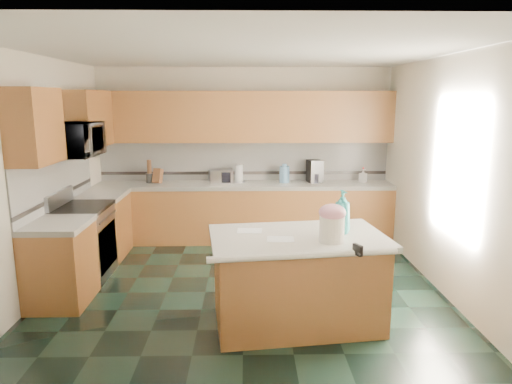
{
  "coord_description": "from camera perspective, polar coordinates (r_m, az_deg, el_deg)",
  "views": [
    {
      "loc": [
        0.04,
        -4.99,
        2.22
      ],
      "look_at": [
        0.15,
        0.35,
        1.12
      ],
      "focal_mm": 32.0,
      "sensor_mm": 36.0,
      "label": 1
    }
  ],
  "objects": [
    {
      "name": "floor",
      "position": [
        5.46,
        -1.53,
        -12.34
      ],
      "size": [
        4.6,
        4.6,
        0.0
      ],
      "primitive_type": "plane",
      "color": "black",
      "rests_on": "ground"
    },
    {
      "name": "ceiling",
      "position": [
        5.02,
        -1.71,
        17.12
      ],
      "size": [
        4.6,
        4.6,
        0.0
      ],
      "primitive_type": "plane",
      "color": "white",
      "rests_on": "ground"
    },
    {
      "name": "wall_back",
      "position": [
        7.37,
        -1.48,
        4.84
      ],
      "size": [
        4.6,
        0.04,
        2.7
      ],
      "primitive_type": "cube",
      "color": "beige",
      "rests_on": "ground"
    },
    {
      "name": "wall_front",
      "position": [
        2.81,
        -1.97,
        -6.39
      ],
      "size": [
        4.6,
        0.04,
        2.7
      ],
      "primitive_type": "cube",
      "color": "beige",
      "rests_on": "ground"
    },
    {
      "name": "wall_left",
      "position": [
        5.59,
        -26.14,
        1.48
      ],
      "size": [
        0.04,
        4.6,
        2.7
      ],
      "primitive_type": "cube",
      "color": "beige",
      "rests_on": "ground"
    },
    {
      "name": "wall_right",
      "position": [
        5.56,
        23.07,
        1.69
      ],
      "size": [
        0.04,
        4.6,
        2.7
      ],
      "primitive_type": "cube",
      "color": "beige",
      "rests_on": "ground"
    },
    {
      "name": "back_base_cab",
      "position": [
        7.22,
        -1.46,
        -2.73
      ],
      "size": [
        4.6,
        0.6,
        0.86
      ],
      "primitive_type": "cube",
      "color": "#5C3315",
      "rests_on": "ground"
    },
    {
      "name": "back_countertop",
      "position": [
        7.12,
        -1.48,
        0.86
      ],
      "size": [
        4.6,
        0.64,
        0.06
      ],
      "primitive_type": "cube",
      "color": "white",
      "rests_on": "back_base_cab"
    },
    {
      "name": "back_upper_cab",
      "position": [
        7.13,
        -1.52,
        9.37
      ],
      "size": [
        4.6,
        0.33,
        0.78
      ],
      "primitive_type": "cube",
      "color": "#5C3315",
      "rests_on": "wall_back"
    },
    {
      "name": "back_backsplash",
      "position": [
        7.35,
        -1.48,
        3.92
      ],
      "size": [
        4.6,
        0.02,
        0.63
      ],
      "primitive_type": "cube",
      "color": "silver",
      "rests_on": "back_countertop"
    },
    {
      "name": "back_accent_band",
      "position": [
        7.37,
        -1.47,
        2.41
      ],
      "size": [
        4.6,
        0.01,
        0.05
      ],
      "primitive_type": "cube",
      "color": "black",
      "rests_on": "back_countertop"
    },
    {
      "name": "left_base_cab_rear",
      "position": [
        6.85,
        -18.52,
        -4.15
      ],
      "size": [
        0.6,
        0.82,
        0.86
      ],
      "primitive_type": "cube",
      "color": "#5C3315",
      "rests_on": "ground"
    },
    {
      "name": "left_counter_rear",
      "position": [
        6.74,
        -18.77,
        -0.38
      ],
      "size": [
        0.64,
        0.82,
        0.06
      ],
      "primitive_type": "cube",
      "color": "white",
      "rests_on": "left_base_cab_rear"
    },
    {
      "name": "left_base_cab_front",
      "position": [
        5.47,
        -23.25,
        -8.44
      ],
      "size": [
        0.6,
        0.72,
        0.86
      ],
      "primitive_type": "cube",
      "color": "#5C3315",
      "rests_on": "ground"
    },
    {
      "name": "left_counter_front",
      "position": [
        5.34,
        -23.64,
        -3.79
      ],
      "size": [
        0.64,
        0.72,
        0.06
      ],
      "primitive_type": "cube",
      "color": "white",
      "rests_on": "left_base_cab_front"
    },
    {
      "name": "left_backsplash",
      "position": [
        6.09,
        -23.63,
        1.34
      ],
      "size": [
        0.02,
        2.3,
        0.63
      ],
      "primitive_type": "cube",
      "color": "silver",
      "rests_on": "wall_left"
    },
    {
      "name": "left_accent_band",
      "position": [
        6.13,
        -23.43,
        -0.45
      ],
      "size": [
        0.01,
        2.3,
        0.05
      ],
      "primitive_type": "cube",
      "color": "black",
      "rests_on": "wall_left"
    },
    {
      "name": "left_upper_cab_rear",
      "position": [
        6.78,
        -20.11,
        8.57
      ],
      "size": [
        0.33,
        1.09,
        0.78
      ],
      "primitive_type": "cube",
      "color": "#5C3315",
      "rests_on": "wall_left"
    },
    {
      "name": "left_upper_cab_front",
      "position": [
        5.24,
        -25.96,
        7.41
      ],
      "size": [
        0.33,
        0.72,
        0.78
      ],
      "primitive_type": "cube",
      "color": "#5C3315",
      "rests_on": "wall_left"
    },
    {
      "name": "range_body",
      "position": [
        6.12,
        -20.7,
        -6.04
      ],
      "size": [
        0.6,
        0.76,
        0.88
      ],
      "primitive_type": "cube",
      "color": "#B7B7BC",
      "rests_on": "ground"
    },
    {
      "name": "range_oven_door",
      "position": [
        6.05,
        -18.06,
        -6.48
      ],
      "size": [
        0.02,
        0.68,
        0.55
      ],
      "primitive_type": "cube",
      "color": "black",
      "rests_on": "range_body"
    },
    {
      "name": "range_cooktop",
      "position": [
        6.01,
        -21.01,
        -1.85
      ],
      "size": [
        0.62,
        0.78,
        0.04
      ],
      "primitive_type": "cube",
      "color": "black",
      "rests_on": "range_body"
    },
    {
      "name": "range_handle",
      "position": [
        5.93,
        -18.01,
        -3.0
      ],
      "size": [
        0.02,
        0.66,
        0.02
      ],
      "primitive_type": "cylinder",
      "rotation": [
        1.57,
        0.0,
        0.0
      ],
      "color": "#B7B7BC",
      "rests_on": "range_body"
    },
    {
      "name": "range_backguard",
      "position": [
        6.08,
        -23.4,
        -0.73
      ],
      "size": [
        0.06,
        0.76,
        0.18
      ],
      "primitive_type": "cube",
      "color": "#B7B7BC",
      "rests_on": "range_body"
    },
    {
      "name": "microwave",
      "position": [
        5.88,
        -21.6,
        6.06
      ],
      "size": [
        0.5,
        0.73,
        0.41
      ],
      "primitive_type": "imported",
      "rotation": [
        0.0,
        0.0,
        1.57
      ],
      "color": "#B7B7BC",
      "rests_on": "wall_left"
    },
    {
      "name": "island_base",
      "position": [
        4.62,
        5.15,
        -11.19
      ],
      "size": [
        1.68,
        1.09,
        0.86
      ],
      "primitive_type": "cube",
      "rotation": [
        0.0,
        0.0,
        0.12
      ],
      "color": "#5C3315",
      "rests_on": "ground"
    },
    {
      "name": "island_top",
      "position": [
        4.47,
        5.25,
        -5.74
      ],
      "size": [
        1.79,
        1.2,
        0.06
      ],
      "primitive_type": "cube",
      "rotation": [
        0.0,
        0.0,
        0.12
      ],
      "color": "white",
      "rests_on": "island_base"
    },
    {
      "name": "island_bullnose",
      "position": [
        3.99,
        6.05,
        -7.89
      ],
      "size": [
        1.68,
        0.26,
        0.06
      ],
      "primitive_type": "cylinder",
      "rotation": [
        0.0,
        1.57,
        0.12
      ],
      "color": "white",
      "rests_on": "island_base"
    },
    {
      "name": "treat_jar",
      "position": [
        4.27,
        9.46,
        -4.58
      ],
      "size": [
        0.24,
        0.24,
        0.24
      ],
      "primitive_type": "cylinder",
      "rotation": [
        0.0,
        0.0,
        0.06
      ],
      "color": "white",
      "rests_on": "island_top"
    },
    {
      "name": "treat_jar_lid",
      "position": [
        4.23,
        9.53,
        -2.53
      ],
      "size": [
        0.25,
        0.25,
        0.15
      ],
      "primitive_type": "ellipsoid",
      "color": "pink",
      "rests_on": "treat_jar"
    },
    {
      "name": "treat_jar_knob",
      "position": [
        4.21,
        9.55,
        -1.85
      ],
      "size": [
        0.08,
        0.03,
        0.03
      ],
      "primitive_type": "cylinder",
      "rotation": [
        0.0,
        1.57,
        0.0
      ],
      "color": "tan",
      "rests_on": "treat_jar_lid"
    },
    {
      "name": "treat_jar_knob_end_l",
      "position": [
        4.21,
        9.0,
        -1.85
      ],
      "size": [
        0.04,
        0.04,
        0.04
      ],
      "primitive_type": "sphere",
      "color": "tan",
      "rests_on": "treat_jar_lid"
    },
    {
      "name": "treat_jar_knob_end_r",
      "position": [
        4.22,
        10.1,
        -1.84
      ],
      "size": [
        0.04,
        0.04,
        0.04
      ],
      "primitive_type": "sphere",
      "color": "tan",
      "rests_on": "treat_jar_lid"
    },
    {
      "name": "soap_bottle_island",
      "position": [
        4.53,
        10.73,
        -2.46
      ],
      "size": [
        0.19,
        0.2,
        0.43
      ],
      "primitive_type": "imported",
      "rotation": [
        0.0,
        0.0,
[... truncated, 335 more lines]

